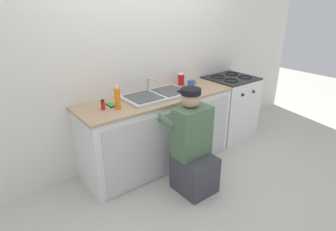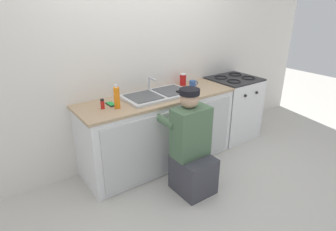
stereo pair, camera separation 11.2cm
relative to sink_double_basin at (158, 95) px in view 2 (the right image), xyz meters
name	(u,v)px [view 2 (the right image)]	position (x,y,z in m)	size (l,w,h in m)	color
ground_plane	(173,172)	(0.00, -0.30, -0.88)	(12.00, 12.00, 0.00)	beige
back_wall	(141,58)	(0.00, 0.35, 0.37)	(6.00, 0.10, 2.50)	silver
counter_cabinet	(159,132)	(0.00, -0.01, -0.47)	(1.86, 0.62, 0.83)	white
countertop	(158,97)	(0.00, 0.00, -0.03)	(1.90, 0.62, 0.03)	tan
sink_double_basin	(158,95)	(0.00, 0.00, 0.00)	(0.80, 0.44, 0.19)	silver
stove_range	(232,107)	(1.28, 0.00, -0.44)	(0.66, 0.62, 0.89)	white
plumber_person	(192,151)	(-0.02, -0.65, -0.42)	(0.42, 0.61, 1.10)	#3F3F47
soap_bottle_orange	(117,98)	(-0.55, -0.08, 0.09)	(0.06, 0.06, 0.25)	orange
cell_phone	(111,104)	(-0.56, 0.05, -0.01)	(0.07, 0.14, 0.01)	black
coffee_mug	(193,84)	(0.54, 0.02, 0.03)	(0.13, 0.08, 0.09)	#335699
spice_bottle_red	(102,104)	(-0.68, -0.01, 0.03)	(0.04, 0.04, 0.10)	red
soda_cup_red	(183,79)	(0.51, 0.18, 0.06)	(0.08, 0.08, 0.15)	red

